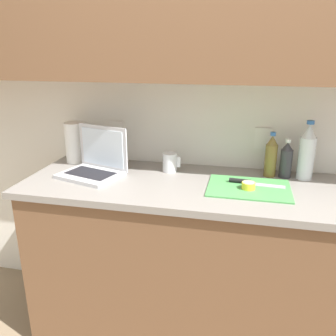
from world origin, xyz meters
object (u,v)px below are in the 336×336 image
object	(u,v)px
cutting_board	(249,188)
bottle_oil_tall	(286,160)
lemon_half_cut	(248,185)
bottle_water_clear	(271,156)
paper_towel_roll	(75,143)
measuring_cup	(170,162)
laptop	(96,164)
knife	(247,182)
bottle_green_soda	(307,152)

from	to	relation	value
cutting_board	bottle_oil_tall	bearing A→B (deg)	49.13
lemon_half_cut	bottle_water_clear	distance (m)	0.27
lemon_half_cut	paper_towel_roll	bearing A→B (deg)	166.72
bottle_oil_tall	cutting_board	bearing A→B (deg)	-130.87
lemon_half_cut	measuring_cup	xyz separation A→B (m)	(-0.43, 0.20, 0.03)
laptop	lemon_half_cut	distance (m)	0.82
bottle_water_clear	measuring_cup	xyz separation A→B (m)	(-0.54, -0.04, -0.06)
cutting_board	paper_towel_roll	bearing A→B (deg)	167.92
cutting_board	bottle_water_clear	xyz separation A→B (m)	(0.11, 0.21, 0.11)
measuring_cup	paper_towel_roll	xyz separation A→B (m)	(-0.59, 0.05, 0.07)
knife	lemon_half_cut	xyz separation A→B (m)	(0.01, -0.07, 0.01)
knife	paper_towel_roll	bearing A→B (deg)	174.98
cutting_board	measuring_cup	xyz separation A→B (m)	(-0.43, 0.17, 0.05)
cutting_board	bottle_green_soda	xyz separation A→B (m)	(0.28, 0.21, 0.14)
laptop	lemon_half_cut	xyz separation A→B (m)	(0.81, -0.06, -0.04)
measuring_cup	paper_towel_roll	world-z (taller)	paper_towel_roll
laptop	bottle_water_clear	distance (m)	0.94
laptop	paper_towel_roll	size ratio (longest dim) A/B	1.54
cutting_board	bottle_green_soda	size ratio (longest dim) A/B	1.29
bottle_water_clear	knife	bearing A→B (deg)	-124.97
lemon_half_cut	bottle_water_clear	xyz separation A→B (m)	(0.11, 0.23, 0.08)
knife	lemon_half_cut	distance (m)	0.07
cutting_board	paper_towel_roll	xyz separation A→B (m)	(-1.02, 0.22, 0.12)
knife	measuring_cup	bearing A→B (deg)	167.97
bottle_green_soda	bottle_water_clear	bearing A→B (deg)	180.00
cutting_board	knife	size ratio (longest dim) A/B	1.45
knife	bottle_green_soda	world-z (taller)	bottle_green_soda
knife	bottle_water_clear	size ratio (longest dim) A/B	1.14
laptop	lemon_half_cut	world-z (taller)	laptop
bottle_oil_tall	lemon_half_cut	bearing A→B (deg)	-128.57
cutting_board	measuring_cup	bearing A→B (deg)	158.16
cutting_board	lemon_half_cut	world-z (taller)	lemon_half_cut
knife	bottle_green_soda	distance (m)	0.36
cutting_board	lemon_half_cut	xyz separation A→B (m)	(-0.00, -0.02, 0.02)
paper_towel_roll	lemon_half_cut	bearing A→B (deg)	-13.28
cutting_board	lemon_half_cut	size ratio (longest dim) A/B	6.14
lemon_half_cut	measuring_cup	distance (m)	0.47
cutting_board	knife	xyz separation A→B (m)	(-0.01, 0.05, 0.01)
cutting_board	laptop	bearing A→B (deg)	177.52
bottle_water_clear	paper_towel_roll	world-z (taller)	same
laptop	measuring_cup	size ratio (longest dim) A/B	3.55
bottle_green_soda	paper_towel_roll	world-z (taller)	bottle_green_soda
lemon_half_cut	bottle_oil_tall	xyz separation A→B (m)	(0.19, 0.23, 0.07)
knife	bottle_water_clear	xyz separation A→B (m)	(0.12, 0.17, 0.09)
bottle_water_clear	bottle_green_soda	bearing A→B (deg)	0.00
bottle_water_clear	paper_towel_roll	distance (m)	1.13
paper_towel_roll	bottle_water_clear	bearing A→B (deg)	-0.33
cutting_board	paper_towel_roll	size ratio (longest dim) A/B	1.65
bottle_green_soda	bottle_oil_tall	world-z (taller)	bottle_green_soda
knife	paper_towel_roll	world-z (taller)	paper_towel_roll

